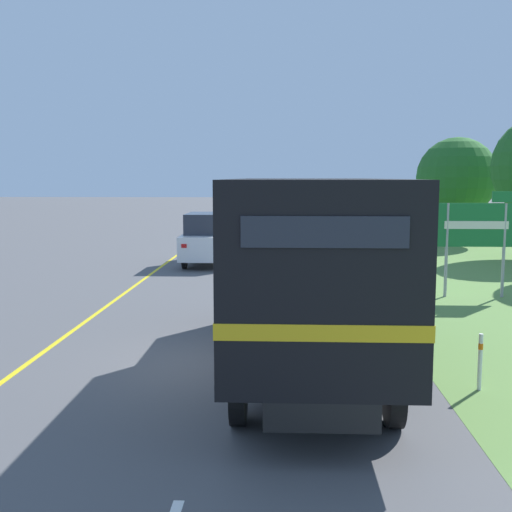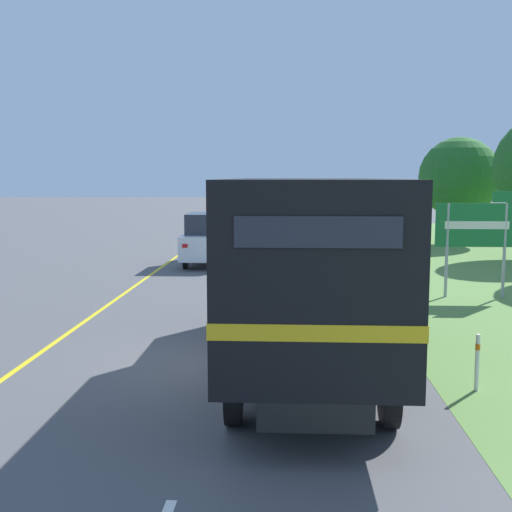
% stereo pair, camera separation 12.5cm
% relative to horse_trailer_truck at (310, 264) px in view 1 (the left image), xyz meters
% --- Properties ---
extents(ground_plane, '(200.00, 200.00, 0.00)m').
position_rel_horse_trailer_truck_xyz_m(ground_plane, '(-1.58, 0.27, -1.96)').
color(ground_plane, '#515154').
extents(edge_line_yellow, '(0.12, 54.16, 0.01)m').
position_rel_horse_trailer_truck_xyz_m(edge_line_yellow, '(-5.28, 10.70, -1.95)').
color(edge_line_yellow, yellow).
rests_on(edge_line_yellow, ground).
extents(centre_dash_near, '(0.12, 2.60, 0.01)m').
position_rel_horse_trailer_truck_xyz_m(centre_dash_near, '(-1.58, 0.45, -1.95)').
color(centre_dash_near, white).
rests_on(centre_dash_near, ground).
extents(centre_dash_mid_a, '(0.12, 2.60, 0.01)m').
position_rel_horse_trailer_truck_xyz_m(centre_dash_mid_a, '(-1.58, 7.05, -1.95)').
color(centre_dash_mid_a, white).
rests_on(centre_dash_mid_a, ground).
extents(centre_dash_mid_b, '(0.12, 2.60, 0.01)m').
position_rel_horse_trailer_truck_xyz_m(centre_dash_mid_b, '(-1.58, 13.65, -1.95)').
color(centre_dash_mid_b, white).
rests_on(centre_dash_mid_b, ground).
extents(centre_dash_far, '(0.12, 2.60, 0.01)m').
position_rel_horse_trailer_truck_xyz_m(centre_dash_far, '(-1.58, 20.25, -1.95)').
color(centre_dash_far, white).
rests_on(centre_dash_far, ground).
extents(centre_dash_farthest, '(0.12, 2.60, 0.01)m').
position_rel_horse_trailer_truck_xyz_m(centre_dash_farthest, '(-1.58, 26.85, -1.95)').
color(centre_dash_farthest, white).
rests_on(centre_dash_farthest, ground).
extents(horse_trailer_truck, '(2.55, 8.89, 3.46)m').
position_rel_horse_trailer_truck_xyz_m(horse_trailer_truck, '(0.00, 0.00, 0.00)').
color(horse_trailer_truck, black).
rests_on(horse_trailer_truck, ground).
extents(lead_car_white, '(1.80, 4.17, 2.07)m').
position_rel_horse_trailer_truck_xyz_m(lead_car_white, '(-3.54, 14.05, -0.92)').
color(lead_car_white, black).
rests_on(lead_car_white, ground).
extents(highway_sign, '(2.35, 0.09, 3.09)m').
position_rel_horse_trailer_truck_xyz_m(highway_sign, '(5.14, 7.40, 0.07)').
color(highway_sign, '#9E9EA3').
rests_on(highway_sign, ground).
extents(roadside_tree_far, '(4.15, 4.15, 5.56)m').
position_rel_horse_trailer_truck_xyz_m(roadside_tree_far, '(8.51, 22.66, 1.52)').
color(roadside_tree_far, brown).
rests_on(roadside_tree_far, ground).
extents(delineator_post, '(0.08, 0.08, 0.95)m').
position_rel_horse_trailer_truck_xyz_m(delineator_post, '(2.77, -1.01, -1.45)').
color(delineator_post, white).
rests_on(delineator_post, ground).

